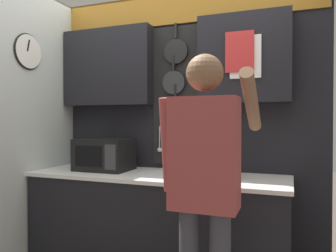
{
  "coord_description": "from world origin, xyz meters",
  "views": [
    {
      "loc": [
        1.05,
        -2.5,
        1.35
      ],
      "look_at": [
        0.02,
        0.22,
        1.3
      ],
      "focal_mm": 35.0,
      "sensor_mm": 36.0,
      "label": 1
    }
  ],
  "objects_px": {
    "knife_block": "(227,165)",
    "person": "(205,176)",
    "microwave": "(104,154)",
    "utensil_crock": "(199,165)"
  },
  "relations": [
    {
      "from": "knife_block",
      "to": "person",
      "type": "xyz_separation_m",
      "value": [
        0.01,
        -0.71,
        0.03
      ]
    },
    {
      "from": "utensil_crock",
      "to": "knife_block",
      "type": "bearing_deg",
      "value": -0.46
    },
    {
      "from": "knife_block",
      "to": "microwave",
      "type": "bearing_deg",
      "value": -179.96
    },
    {
      "from": "microwave",
      "to": "utensil_crock",
      "type": "height_order",
      "value": "utensil_crock"
    },
    {
      "from": "knife_block",
      "to": "utensil_crock",
      "type": "distance_m",
      "value": 0.22
    },
    {
      "from": "utensil_crock",
      "to": "person",
      "type": "height_order",
      "value": "person"
    },
    {
      "from": "microwave",
      "to": "utensil_crock",
      "type": "xyz_separation_m",
      "value": [
        0.87,
        0.0,
        -0.05
      ]
    },
    {
      "from": "knife_block",
      "to": "person",
      "type": "height_order",
      "value": "person"
    },
    {
      "from": "microwave",
      "to": "utensil_crock",
      "type": "distance_m",
      "value": 0.88
    },
    {
      "from": "utensil_crock",
      "to": "person",
      "type": "bearing_deg",
      "value": -72.2
    }
  ]
}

